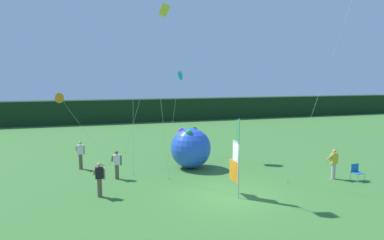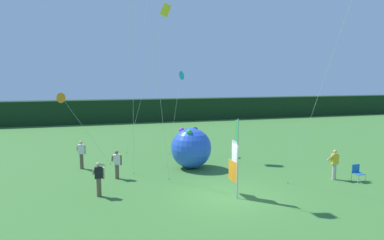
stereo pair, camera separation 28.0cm
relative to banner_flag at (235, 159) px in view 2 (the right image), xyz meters
name	(u,v)px [view 2 (the right image)]	position (x,y,z in m)	size (l,w,h in m)	color
ground_plane	(231,196)	(-0.14, 0.08, -1.76)	(120.00, 120.00, 0.00)	#3D7533
distant_treeline	(139,110)	(-0.14, 29.92, -0.34)	(80.00, 2.40, 2.85)	black
banner_flag	(235,159)	(0.00, 0.00, 0.00)	(0.06, 1.03, 3.68)	#B7B7BC
person_near_banner	(334,164)	(6.29, 0.95, -0.88)	(0.55, 0.48, 1.65)	#B7B2A3
person_mid_field	(99,178)	(-6.04, 1.81, -0.90)	(0.55, 0.48, 1.63)	brown
person_far_left	(117,164)	(-5.00, 4.53, -0.93)	(0.55, 0.48, 1.57)	brown
person_far_right	(81,154)	(-6.88, 7.32, -0.84)	(0.55, 0.48, 1.72)	brown
inflatable_balloon	(191,148)	(-0.44, 5.58, -0.52)	(2.47, 2.47, 2.48)	blue
folding_chair	(357,172)	(7.28, 0.35, -1.25)	(0.51, 0.51, 0.89)	#BCBCC1
kite_orange_delta_0	(62,98)	(-8.02, 10.22, 2.40)	(3.30, 2.62, 4.54)	brown
kite_yellow_box_4	(165,11)	(-1.00, 9.94, 8.38)	(3.23, 1.48, 10.64)	brown
kite_cyan_delta_5	(180,76)	(0.13, 10.25, 3.88)	(1.37, 0.93, 6.01)	brown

